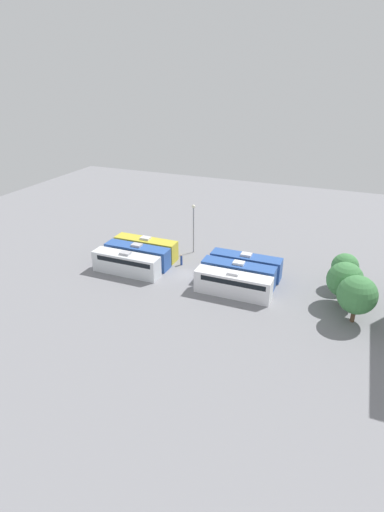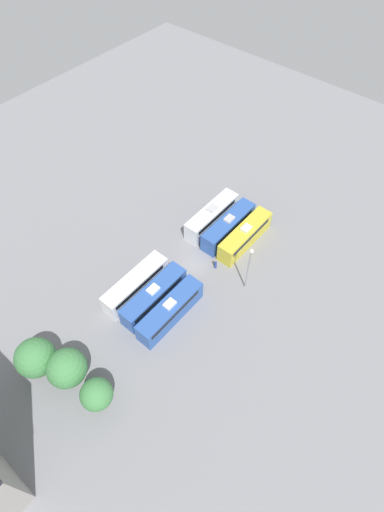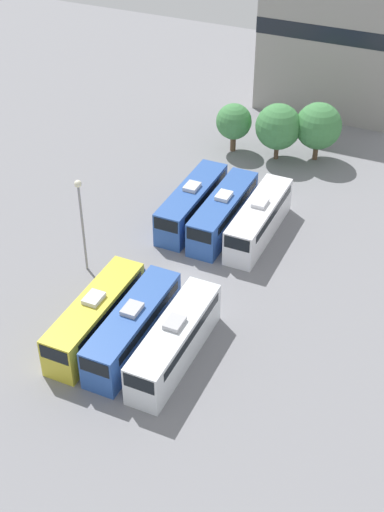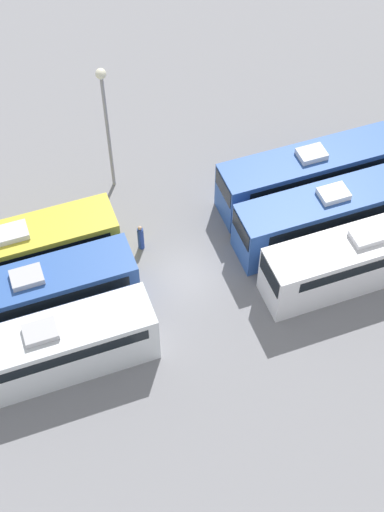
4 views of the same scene
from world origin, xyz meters
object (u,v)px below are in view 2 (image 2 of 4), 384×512
(bus_0, at_px, (245,235))
(bus_1, at_px, (228,226))
(tree_1, at_px, (67,368))
(bus_4, at_px, (154,296))
(worker_person, at_px, (216,264))
(tree_2, at_px, (35,358))
(bus_3, at_px, (170,310))
(bus_5, at_px, (136,284))
(bus_2, at_px, (212,216))
(light_pole, at_px, (249,263))
(tree_0, at_px, (97,394))

(bus_0, height_order, bus_1, same)
(bus_0, height_order, tree_1, tree_1)
(bus_4, xyz_separation_m, worker_person, (-2.75, -10.39, -0.97))
(bus_1, bearing_deg, tree_2, 83.08)
(bus_4, bearing_deg, bus_1, -90.37)
(bus_0, bearing_deg, bus_3, 90.02)
(bus_5, xyz_separation_m, worker_person, (-6.09, -10.60, -0.97))
(bus_3, relative_size, worker_person, 5.95)
(bus_1, bearing_deg, bus_0, -178.11)
(bus_5, bearing_deg, bus_1, -101.36)
(bus_1, relative_size, bus_3, 1.00)
(worker_person, bearing_deg, bus_3, 92.60)
(bus_5, bearing_deg, bus_2, -90.17)
(tree_1, bearing_deg, bus_5, -77.21)
(light_pole, distance_m, tree_2, 29.26)
(bus_2, bearing_deg, bus_4, 100.94)
(bus_4, distance_m, tree_0, 15.17)
(bus_3, xyz_separation_m, tree_2, (7.14, 15.87, 2.03))
(bus_3, height_order, bus_5, same)
(bus_0, relative_size, bus_5, 1.00)
(bus_4, xyz_separation_m, light_pole, (-8.15, -10.46, 3.97))
(bus_0, xyz_separation_m, bus_5, (6.57, 17.29, 0.00))
(bus_5, bearing_deg, tree_0, 119.91)
(bus_4, bearing_deg, light_pole, -127.94)
(light_pole, xyz_separation_m, tree_1, (8.24, 25.00, -2.08))
(bus_2, distance_m, bus_5, 17.25)
(bus_5, xyz_separation_m, tree_1, (-3.25, 14.32, 1.89))
(bus_2, relative_size, bus_3, 1.00)
(bus_4, bearing_deg, bus_2, -79.06)
(bus_0, height_order, bus_3, same)
(bus_5, distance_m, tree_2, 16.05)
(bus_2, xyz_separation_m, bus_5, (0.05, 17.25, 0.00))
(light_pole, relative_size, tree_2, 1.38)
(bus_4, bearing_deg, bus_3, 175.57)
(worker_person, xyz_separation_m, light_pole, (-5.40, -0.07, 4.94))
(bus_0, bearing_deg, tree_1, 84.00)
(tree_2, bearing_deg, bus_0, -102.14)
(bus_2, bearing_deg, bus_3, 110.69)
(bus_0, xyz_separation_m, tree_2, (7.14, 33.19, 2.03))
(worker_person, height_order, tree_1, tree_1)
(bus_4, distance_m, tree_2, 16.72)
(worker_person, bearing_deg, tree_1, 83.50)
(bus_3, xyz_separation_m, bus_5, (6.58, -0.03, 0.00))
(bus_3, distance_m, tree_0, 14.24)
(bus_0, bearing_deg, worker_person, 85.91)
(bus_3, height_order, tree_0, tree_0)
(bus_1, xyz_separation_m, bus_2, (3.40, -0.06, 0.00))
(bus_3, relative_size, bus_4, 1.00)
(bus_0, bearing_deg, tree_0, 92.81)
(bus_1, xyz_separation_m, tree_1, (0.20, 31.50, 1.89))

